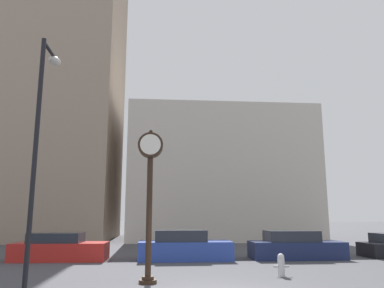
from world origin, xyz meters
The scene contains 8 objects.
building_tall_tower centered at (-12.95, 24.00, 17.89)m, with size 14.40×12.00×35.77m.
building_storefront_row centered at (3.65, 24.00, 5.57)m, with size 15.71×12.00×11.13m.
street_clock centered at (-1.93, 1.75, 3.25)m, with size 0.83×0.57×4.93m.
car_red centered at (-6.29, 8.11, 0.55)m, with size 4.36×1.87×1.28m.
car_blue centered at (-0.41, 7.83, 0.59)m, with size 4.41×1.91×1.40m.
car_navy centered at (5.06, 7.86, 0.57)m, with size 4.51×1.88×1.35m.
fire_hydrant_far centered at (2.69, 2.75, 0.39)m, with size 0.56×0.24×0.77m.
street_lamp_left centered at (-5.18, 0.62, 4.80)m, with size 0.36×1.57×7.37m.
Camera 1 is at (-1.58, -10.62, 2.12)m, focal length 35.00 mm.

